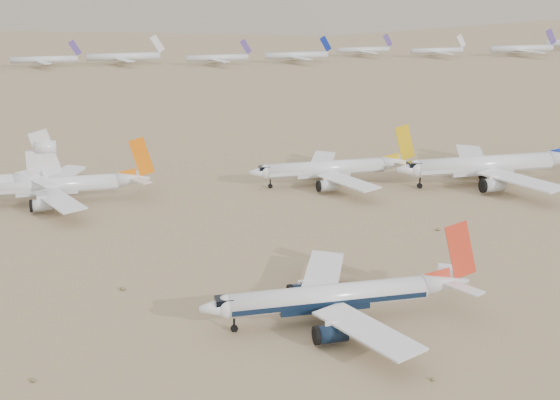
# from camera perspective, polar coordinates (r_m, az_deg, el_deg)

# --- Properties ---
(ground) EXTENTS (7000.00, 7000.00, 0.00)m
(ground) POSITION_cam_1_polar(r_m,az_deg,el_deg) (134.43, 2.01, -7.78)
(ground) COLOR #7E6349
(ground) RESTS_ON ground
(main_airliner) EXTENTS (44.45, 43.41, 15.69)m
(main_airliner) POSITION_cam_1_polar(r_m,az_deg,el_deg) (128.02, 4.44, -7.04)
(main_airliner) COLOR silver
(main_airliner) RESTS_ON ground
(row2_navy_widebody) EXTENTS (51.08, 49.95, 18.17)m
(row2_navy_widebody) POSITION_cam_1_polar(r_m,az_deg,el_deg) (212.22, 15.24, 2.50)
(row2_navy_widebody) COLOR silver
(row2_navy_widebody) RESTS_ON ground
(row2_gold_tail) EXTENTS (42.66, 41.72, 15.19)m
(row2_gold_tail) POSITION_cam_1_polar(r_m,az_deg,el_deg) (204.86, 3.87, 2.32)
(row2_gold_tail) COLOR silver
(row2_gold_tail) RESTS_ON ground
(row2_orange_tail) EXTENTS (43.04, 42.11, 15.35)m
(row2_orange_tail) POSITION_cam_1_polar(r_m,az_deg,el_deg) (196.05, -15.87, 1.02)
(row2_orange_tail) COLOR silver
(row2_orange_tail) RESTS_ON ground
(distant_storage_row) EXTENTS (569.81, 61.86, 15.49)m
(distant_storage_row) POSITION_cam_1_polar(r_m,az_deg,el_deg) (449.81, -6.21, 10.43)
(distant_storage_row) COLOR silver
(distant_storage_row) RESTS_ON ground
(desert_scrub) EXTENTS (261.14, 121.67, 0.63)m
(desert_scrub) POSITION_cam_1_polar(r_m,az_deg,el_deg) (110.41, 7.32, -13.72)
(desert_scrub) COLOR brown
(desert_scrub) RESTS_ON ground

